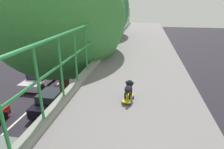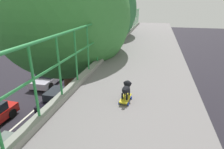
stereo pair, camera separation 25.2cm
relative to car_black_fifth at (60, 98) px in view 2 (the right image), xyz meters
The scene contains 10 objects.
overpass_deck 11.55m from the car_black_fifth, 53.50° to the right, with size 2.86×32.53×0.39m.
green_railing 11.08m from the car_black_fifth, 60.00° to the right, with size 0.20×30.90×1.34m.
car_black_fifth is the anchor object (origin of this frame).
car_silver_sixth 4.83m from the car_black_fifth, 130.31° to the left, with size 1.95×4.10×1.33m.
car_yellow_cab_seventh 8.04m from the car_black_fifth, 89.54° to the left, with size 2.03×4.19×1.56m.
city_bus 18.21m from the car_black_fifth, 101.31° to the left, with size 2.63×11.01×3.55m.
roadside_tree_mid 8.17m from the car_black_fifth, 54.11° to the right, with size 5.15×5.15×9.27m.
roadside_tree_far 7.00m from the car_black_fifth, ahead, with size 4.66×4.66×9.30m.
toy_skateboard 11.16m from the car_black_fifth, 51.84° to the right, with size 0.23×0.44×0.09m.
small_dog 11.21m from the car_black_fifth, 51.59° to the right, with size 0.18×0.40×0.31m.
Camera 2 is at (1.56, -2.72, 7.39)m, focal length 30.13 mm.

